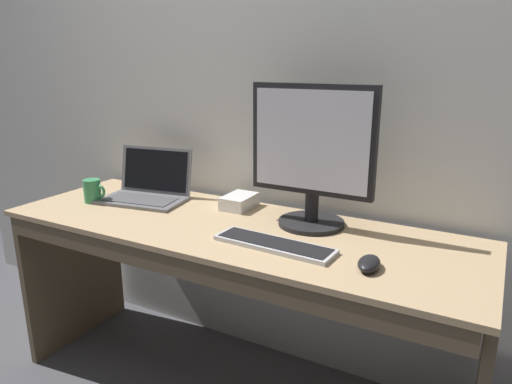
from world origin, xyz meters
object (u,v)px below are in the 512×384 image
object	(u,v)px
computer_mouse	(369,263)
coffee_mug	(93,191)
external_monitor	(312,154)
laptop_space_gray	(148,188)
external_drive_box	(239,202)
wired_keyboard	(274,244)

from	to	relation	value
computer_mouse	coffee_mug	distance (m)	1.22
coffee_mug	external_monitor	bearing A→B (deg)	10.10
external_monitor	computer_mouse	world-z (taller)	external_monitor
external_monitor	coffee_mug	distance (m)	0.96
laptop_space_gray	external_monitor	distance (m)	0.78
computer_mouse	coffee_mug	xyz separation A→B (m)	(-1.21, 0.09, 0.03)
laptop_space_gray	external_monitor	xyz separation A→B (m)	(0.75, 0.02, 0.22)
external_drive_box	coffee_mug	distance (m)	0.63
laptop_space_gray	computer_mouse	world-z (taller)	laptop_space_gray
external_monitor	external_drive_box	distance (m)	0.42
laptop_space_gray	coffee_mug	bearing A→B (deg)	-139.46
external_drive_box	laptop_space_gray	bearing A→B (deg)	-169.00
computer_mouse	external_drive_box	xyz separation A→B (m)	(-0.63, 0.32, 0.01)
laptop_space_gray	external_monitor	size ratio (longest dim) A/B	0.76
external_monitor	wired_keyboard	bearing A→B (deg)	-96.28
laptop_space_gray	coffee_mug	xyz separation A→B (m)	(-0.17, -0.15, -0.00)
laptop_space_gray	coffee_mug	distance (m)	0.23
wired_keyboard	external_drive_box	xyz separation A→B (m)	(-0.31, 0.30, 0.02)
external_monitor	external_drive_box	size ratio (longest dim) A/B	3.24
wired_keyboard	computer_mouse	bearing A→B (deg)	-3.26
laptop_space_gray	external_drive_box	distance (m)	0.42
external_drive_box	coffee_mug	world-z (taller)	coffee_mug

